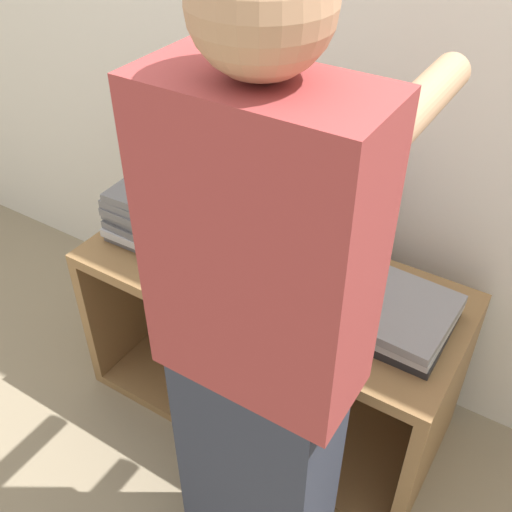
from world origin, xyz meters
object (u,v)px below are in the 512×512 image
object	(u,v)px
laptop_open	(280,249)
laptop_stack_right	(387,311)
laptop_stack_left	(171,213)
person	(262,357)

from	to	relation	value
laptop_open	laptop_stack_right	size ratio (longest dim) A/B	1.05
laptop_stack_right	laptop_stack_left	bearing A→B (deg)	179.58
laptop_open	laptop_stack_left	world-z (taller)	laptop_open
laptop_stack_right	person	distance (m)	0.50
laptop_open	laptop_stack_left	size ratio (longest dim) A/B	1.00
laptop_open	person	xyz separation A→B (m)	(0.25, -0.52, 0.16)
laptop_stack_left	laptop_stack_right	xyz separation A→B (m)	(0.73, -0.01, -0.05)
laptop_open	laptop_stack_right	distance (m)	0.37
laptop_stack_left	person	bearing A→B (deg)	-36.74
laptop_open	person	size ratio (longest dim) A/B	0.22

